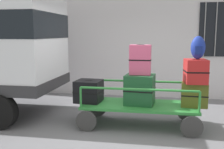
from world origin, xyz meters
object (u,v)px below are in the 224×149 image
at_px(suitcase_left_bottom, 89,91).
at_px(suitcase_center_bottom, 194,95).
at_px(luggage_cart, 139,108).
at_px(suitcase_center_middle, 196,71).
at_px(suitcase_midleft_bottom, 140,89).
at_px(backpack, 198,48).
at_px(suitcase_midleft_middle, 140,60).

relative_size(suitcase_left_bottom, suitcase_center_bottom, 1.08).
distance_m(luggage_cart, suitcase_center_bottom, 1.13).
distance_m(luggage_cart, suitcase_center_middle, 1.34).
height_order(luggage_cart, suitcase_center_middle, suitcase_center_middle).
distance_m(suitcase_midleft_bottom, backpack, 1.40).
xyz_separation_m(suitcase_midleft_bottom, suitcase_center_bottom, (1.08, -0.01, -0.07)).
bearing_deg(suitcase_midleft_bottom, suitcase_left_bottom, 179.93).
bearing_deg(suitcase_left_bottom, luggage_cart, -1.43).
bearing_deg(suitcase_midleft_middle, suitcase_center_bottom, -0.85).
xyz_separation_m(suitcase_left_bottom, backpack, (2.18, -0.08, 0.94)).
height_order(suitcase_left_bottom, suitcase_midleft_middle, suitcase_midleft_middle).
height_order(suitcase_midleft_bottom, suitcase_center_bottom, suitcase_midleft_bottom).
height_order(suitcase_left_bottom, suitcase_midleft_bottom, suitcase_midleft_bottom).
relative_size(suitcase_left_bottom, backpack, 1.30).
bearing_deg(suitcase_left_bottom, suitcase_midleft_bottom, -0.07).
height_order(luggage_cart, suitcase_midleft_middle, suitcase_midleft_middle).
bearing_deg(backpack, suitcase_center_middle, 135.03).
height_order(suitcase_midleft_bottom, backpack, backpack).
bearing_deg(suitcase_center_bottom, luggage_cart, -179.02).
relative_size(luggage_cart, suitcase_midleft_bottom, 3.77).
distance_m(suitcase_left_bottom, backpack, 2.37).
bearing_deg(suitcase_left_bottom, suitcase_center_bottom, -0.23).
relative_size(luggage_cart, suitcase_midleft_middle, 3.96).
bearing_deg(suitcase_center_middle, suitcase_midleft_middle, 176.65).
relative_size(suitcase_left_bottom, suitcase_midleft_bottom, 0.90).
bearing_deg(luggage_cart, suitcase_center_middle, -1.53).
distance_m(suitcase_center_middle, backpack, 0.46).
height_order(luggage_cart, backpack, backpack).
height_order(suitcase_midleft_middle, suitcase_center_bottom, suitcase_midleft_middle).
relative_size(suitcase_midleft_middle, backpack, 1.38).
height_order(suitcase_center_bottom, suitcase_center_middle, suitcase_center_middle).
distance_m(suitcase_center_bottom, suitcase_center_middle, 0.48).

